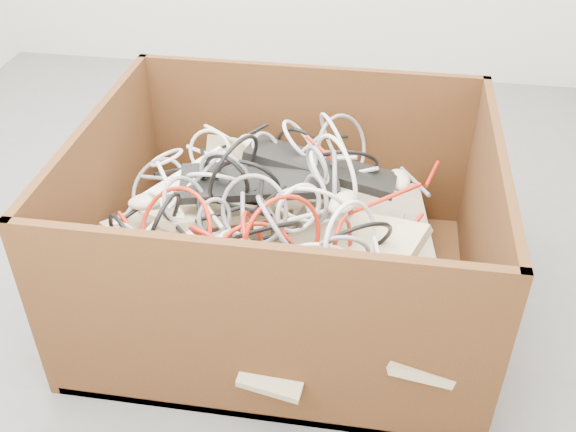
# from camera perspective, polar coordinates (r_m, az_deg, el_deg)

# --- Properties ---
(ground) EXTENTS (3.00, 3.00, 0.00)m
(ground) POSITION_cam_1_polar(r_m,az_deg,el_deg) (2.34, -6.03, -2.32)
(ground) COLOR #5A5A5D
(ground) RESTS_ON ground
(cardboard_box) EXTENTS (1.14, 0.95, 0.58)m
(cardboard_box) POSITION_cam_1_polar(r_m,az_deg,el_deg) (2.03, -0.51, -3.73)
(cardboard_box) COLOR #3A240E
(cardboard_box) RESTS_ON ground
(keyboard_pile) EXTENTS (1.02, 0.85, 0.35)m
(keyboard_pile) POSITION_cam_1_polar(r_m,az_deg,el_deg) (1.93, -0.28, -1.33)
(keyboard_pile) COLOR #C5BB8B
(keyboard_pile) RESTS_ON cardboard_box
(mice_scatter) EXTENTS (0.83, 0.60, 0.17)m
(mice_scatter) POSITION_cam_1_polar(r_m,az_deg,el_deg) (1.91, -1.44, 1.66)
(mice_scatter) COLOR beige
(mice_scatter) RESTS_ON keyboard_pile
(power_strip_left) EXTENTS (0.26, 0.26, 0.13)m
(power_strip_left) POSITION_cam_1_polar(r_m,az_deg,el_deg) (2.01, -8.98, 2.90)
(power_strip_left) COLOR white
(power_strip_left) RESTS_ON keyboard_pile
(power_strip_right) EXTENTS (0.28, 0.20, 0.10)m
(power_strip_right) POSITION_cam_1_polar(r_m,az_deg,el_deg) (1.78, -7.09, -2.95)
(power_strip_right) COLOR white
(power_strip_right) RESTS_ON keyboard_pile
(vga_plug) EXTENTS (0.05, 0.05, 0.03)m
(vga_plug) POSITION_cam_1_polar(r_m,az_deg,el_deg) (1.83, 11.02, -1.66)
(vga_plug) COLOR #0B38A9
(vga_plug) RESTS_ON keyboard_pile
(cable_tangle) EXTENTS (0.98, 0.81, 0.43)m
(cable_tangle) POSITION_cam_1_polar(r_m,az_deg,el_deg) (1.83, -2.22, 1.05)
(cable_tangle) COLOR #B61E0D
(cable_tangle) RESTS_ON keyboard_pile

